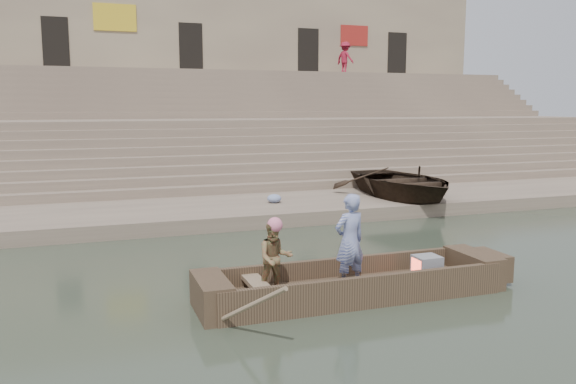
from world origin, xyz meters
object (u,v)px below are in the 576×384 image
beached_rowboat (402,182)px  pedestrian (345,58)px  main_rowboat (353,291)px  rowing_man (275,258)px  standing_man (350,241)px  television (426,266)px

beached_rowboat → pedestrian: 16.75m
main_rowboat → pedestrian: size_ratio=2.69×
beached_rowboat → rowing_man: bearing=-133.2°
standing_man → beached_rowboat: 9.37m
main_rowboat → television: bearing=-0.0°
main_rowboat → standing_man: 0.96m
rowing_man → television: rowing_man is taller
main_rowboat → standing_man: size_ratio=3.00×
main_rowboat → beached_rowboat: 9.25m
main_rowboat → beached_rowboat: bearing=54.4°
pedestrian → television: bearing=137.0°
beached_rowboat → pedestrian: pedestrian is taller
standing_man → beached_rowboat: standing_man is taller
beached_rowboat → standing_man: bearing=-126.8°
television → standing_man: bearing=-176.6°
standing_man → television: standing_man is taller
standing_man → rowing_man: (-1.34, 0.07, -0.20)m
standing_man → beached_rowboat: bearing=-138.3°
television → beached_rowboat: beached_rowboat is taller
rowing_man → pedestrian: pedestrian is taller
main_rowboat → standing_man: (-0.12, -0.10, 0.94)m
television → pedestrian: size_ratio=0.25×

